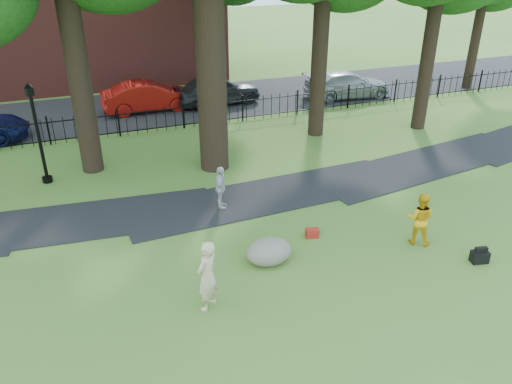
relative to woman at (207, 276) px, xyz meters
name	(u,v)px	position (x,y,z in m)	size (l,w,h in m)	color
ground	(289,260)	(2.66, 1.10, -0.92)	(120.00, 120.00, 0.00)	#407027
footpath	(268,196)	(3.66, 5.00, -0.92)	(36.00, 2.60, 0.03)	black
street	(166,106)	(2.66, 17.10, -0.92)	(80.00, 7.00, 0.02)	black
iron_fence	(183,116)	(2.66, 13.10, -0.32)	(44.00, 0.04, 1.20)	black
woman	(207,276)	(0.00, 0.00, 0.00)	(0.67, 0.44, 1.85)	#C9B58A
man	(420,219)	(6.56, 0.59, -0.12)	(0.78, 0.61, 1.61)	gold
pedestrian	(221,188)	(1.84, 4.75, -0.18)	(0.87, 0.36, 1.49)	#B4B3B8
boulder	(269,250)	(2.12, 1.27, -0.55)	(1.28, 0.97, 0.75)	#666055
lamppost	(39,136)	(-3.54, 9.05, 0.90)	(0.37, 0.37, 3.71)	black
backpack	(480,257)	(7.53, -0.90, -0.75)	(0.46, 0.29, 0.34)	black
red_bag	(312,233)	(3.83, 1.98, -0.79)	(0.39, 0.25, 0.27)	maroon
red_sedan	(148,96)	(1.61, 16.51, -0.15)	(1.65, 4.72, 1.55)	#9A110B
grey_car	(217,90)	(5.35, 16.33, -0.12)	(1.90, 4.71, 1.61)	black
silver_car	(347,85)	(12.72, 14.97, -0.19)	(2.04, 5.03, 1.46)	#9EA0A7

